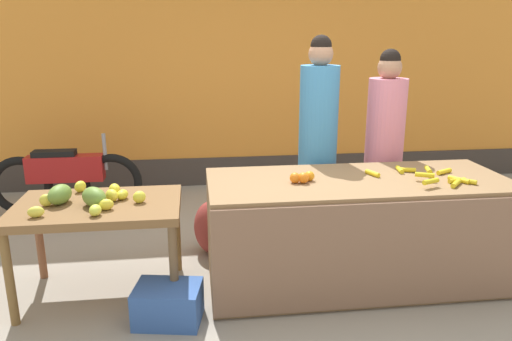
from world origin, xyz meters
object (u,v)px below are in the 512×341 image
Objects in this scene: parked_motorcycle at (66,177)px; produce_crate at (168,304)px; vendor_woman_blue_shirt at (318,144)px; vendor_woman_pink_shirt at (384,149)px; produce_sack at (212,227)px.

produce_crate is (1.18, -2.28, -0.27)m from parked_motorcycle.
vendor_woman_blue_shirt reaches higher than produce_crate.
vendor_woman_pink_shirt reaches higher than produce_crate.
vendor_woman_blue_shirt is at bearing 41.01° from produce_crate.
produce_crate is 1.11m from produce_sack.
parked_motorcycle is (-2.48, 1.15, -0.56)m from vendor_woman_blue_shirt.
vendor_woman_blue_shirt is at bearing 4.87° from produce_sack.
vendor_woman_pink_shirt is 1.11× the size of parked_motorcycle.
parked_motorcycle is 3.31× the size of produce_sack.
produce_sack is (-1.57, -0.07, -0.65)m from vendor_woman_pink_shirt.
vendor_woman_pink_shirt is at bearing -20.55° from parked_motorcycle.
vendor_woman_blue_shirt is 4.30× the size of produce_crate.
vendor_woman_pink_shirt is 1.70m from produce_sack.
produce_sack is at bearing -177.33° from vendor_woman_pink_shirt.
vendor_woman_blue_shirt is 1.91m from produce_crate.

